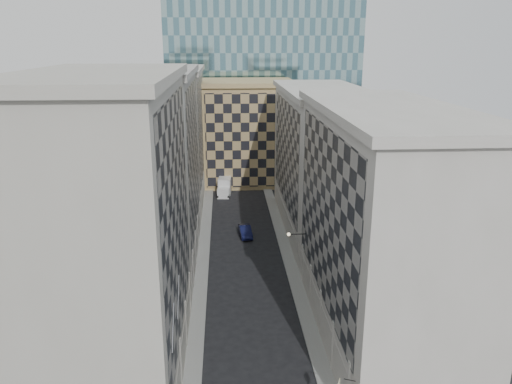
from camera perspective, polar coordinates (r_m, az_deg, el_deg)
name	(u,v)px	position (r m, az deg, el deg)	size (l,w,h in m)	color
sidewalk_west	(202,266)	(60.21, -6.15, -8.35)	(1.50, 100.00, 0.15)	gray
sidewalk_east	(290,263)	(60.62, 3.91, -8.11)	(1.50, 100.00, 0.15)	gray
bldg_left_a	(112,234)	(38.97, -16.10, -4.59)	(10.80, 22.80, 23.70)	#A7A396
bldg_left_b	(152,168)	(59.80, -11.78, 2.66)	(10.80, 22.80, 22.70)	gray
bldg_left_c	(171,138)	(81.25, -9.71, 6.13)	(10.80, 22.80, 21.70)	#A7A396
bldg_right_a	(380,227)	(44.34, 13.97, -3.86)	(10.80, 26.80, 20.70)	#B0ACA1
bldg_right_b	(321,160)	(69.57, 7.40, 3.61)	(10.80, 28.80, 19.70)	#B0ACA1
tan_block	(247,131)	(93.84, -0.99, 6.93)	(16.80, 14.80, 18.80)	tan
church_tower	(234,34)	(106.47, -2.55, 17.57)	(7.20, 7.20, 51.50)	#2E2924
flagpoles_left	(176,311)	(35.36, -9.16, -13.30)	(0.10, 6.33, 2.33)	gray
bracket_lamp	(290,234)	(52.63, 3.95, -4.85)	(1.98, 0.36, 0.36)	black
box_truck	(224,188)	(86.79, -3.63, 0.51)	(2.57, 5.30, 2.81)	silver
dark_car	(245,231)	(68.36, -1.24, -4.50)	(1.53, 4.38, 1.44)	#10143C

